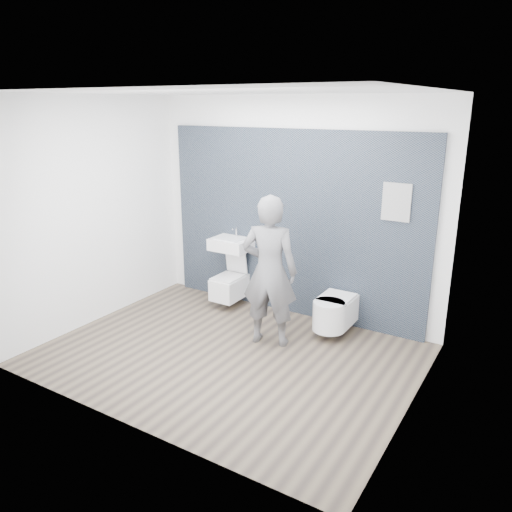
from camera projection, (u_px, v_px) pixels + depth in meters
The scene contains 8 objects.
ground at pixel (228, 355), 5.58m from camera, with size 4.00×4.00×0.00m, color brown.
room_shell at pixel (225, 201), 5.07m from camera, with size 4.00×4.00×4.00m.
tile_wall at pixel (289, 310), 6.77m from camera, with size 3.60×0.06×2.40m, color black.
washbasin at pixel (231, 244), 6.73m from camera, with size 0.52×0.39×0.39m.
toilet_square at pixel (230, 286), 6.86m from camera, with size 0.35×0.50×0.68m.
toilet_rounded at pixel (333, 312), 6.00m from camera, with size 0.39×0.67×0.36m.
info_placard at pixel (385, 334), 6.07m from camera, with size 0.32×0.03×0.43m, color silver.
visitor at pixel (270, 271), 5.63m from camera, with size 0.64×0.42×1.75m, color slate.
Camera 1 is at (2.89, -4.10, 2.69)m, focal length 35.00 mm.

